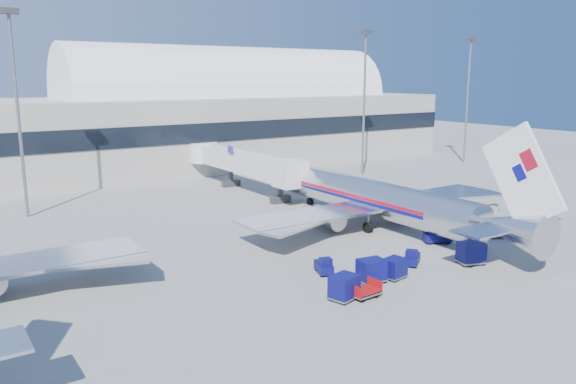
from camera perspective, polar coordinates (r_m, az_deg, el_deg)
ground at (r=50.43m, az=4.51°, el=-6.30°), size 260.00×260.00×0.00m
terminal at (r=95.18m, az=-24.09°, el=5.79°), size 170.00×28.15×21.00m
airliner_main at (r=59.33m, az=9.42°, el=-0.77°), size 32.00×37.26×12.07m
jetbridge_near at (r=78.79m, az=-5.10°, el=3.12°), size 4.40×27.50×6.25m
mast_west at (r=68.20m, az=-25.97°, el=9.88°), size 2.00×1.20×22.60m
mast_east at (r=90.30m, az=7.80°, el=11.05°), size 2.00×1.20×22.60m
mast_far_east at (r=108.54m, az=17.88°, el=10.68°), size 2.00×1.20×22.60m
barrier_near at (r=63.94m, az=16.12°, el=-2.46°), size 3.00×0.55×0.90m
barrier_mid at (r=66.46m, az=17.96°, el=-2.05°), size 3.00×0.55×0.90m
barrier_far at (r=69.04m, az=19.65°, el=-1.66°), size 3.00×0.55×0.90m
tug_lead at (r=48.38m, az=12.47°, el=-6.53°), size 2.39×2.13×1.41m
tug_right at (r=55.19m, az=14.81°, el=-4.28°), size 2.78×2.28×1.62m
tug_left at (r=45.35m, az=3.67°, el=-7.50°), size 1.78×2.41×1.41m
cart_train_a at (r=44.92m, az=10.75°, el=-7.58°), size 2.07×1.72×1.63m
cart_train_b at (r=43.78m, az=8.47°, el=-7.86°), size 2.28×1.87×1.83m
cart_train_c at (r=40.28m, az=5.72°, el=-9.56°), size 2.39×2.04×1.81m
cart_solo_near at (r=49.81m, az=18.11°, el=-5.88°), size 2.55×2.24×1.88m
cart_solo_far at (r=58.96m, az=20.49°, el=-3.38°), size 2.61×2.48×1.83m
cart_open_red at (r=41.02m, az=7.76°, el=-10.03°), size 2.25×1.63×0.58m
ramp_worker at (r=54.85m, az=24.23°, el=-4.89°), size 0.75×0.73×1.74m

